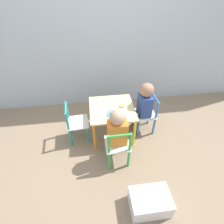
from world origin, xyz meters
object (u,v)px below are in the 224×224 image
Objects in this scene: plate_right at (122,107)px; storage_bin at (150,202)px; chair_blue at (146,115)px; child_front at (117,131)px; chair_teal at (76,124)px; chair_green at (118,146)px; kids_table at (112,112)px; child_right at (144,104)px; plate_front at (113,114)px.

plate_right is 1.06m from storage_bin.
chair_blue is 0.63m from child_front.
chair_teal is (-0.91, -0.05, 0.00)m from chair_blue.
kids_table is at bearing -90.00° from chair_green.
child_right reaches higher than chair_teal.
chair_blue is 0.38m from plate_right.
child_right is at bearing 1.79° from kids_table.
child_right is 0.27m from plate_right.
chair_teal reaches higher than plate_front.
child_front is (-0.45, -0.41, 0.16)m from chair_blue.
child_front is (-0.39, -0.40, -0.02)m from child_right.
chair_teal is 0.60m from plate_right.
plate_front is (-0.45, -0.14, 0.18)m from chair_blue.
kids_table is at bearing 102.04° from storage_bin.
chair_blue is 0.65m from chair_green.
chair_blue is 1.00× the size of chair_teal.
plate_right is at bearing 0.00° from kids_table.
plate_right reaches higher than kids_table.
chair_green is 0.18m from child_front.
storage_bin is (0.67, -0.96, -0.16)m from chair_teal.
child_right is 4.70× the size of plate_front.
chair_teal is at bearing -42.92° from chair_green.
chair_blue is 0.91m from chair_teal.
child_front reaches higher than chair_blue.
plate_front is (-0.12, -0.12, -0.00)m from plate_right.
child_front is (-0.00, 0.06, 0.16)m from chair_green.
chair_blue is at bearing -138.54° from child_front.
plate_right is at bearing 95.16° from storage_bin.
chair_green is at bearing -137.08° from chair_teal.
chair_green reaches higher than plate_right.
chair_blue and chair_green have the same top height.
kids_table is 1.52× the size of storage_bin.
plate_front is 0.96m from storage_bin.
chair_green is (0.00, -0.45, -0.10)m from kids_table.
child_right is 2.02× the size of storage_bin.
plate_right is 1.00× the size of plate_front.
chair_blue is at bearing 2.46° from plate_right.
storage_bin is (0.21, -1.00, -0.26)m from kids_table.
plate_front is at bearing -89.72° from child_front.
chair_teal is at bearing -176.25° from plate_right.
chair_green is 3.39× the size of plate_front.
kids_table is at bearing 180.00° from plate_right.
plate_right is (-0.33, -0.01, 0.18)m from chair_blue.
child_front is at bearing -89.39° from kids_table.
storage_bin is (-0.24, -1.01, -0.16)m from chair_blue.
plate_front is 0.43× the size of storage_bin.
chair_teal is 0.74× the size of child_front.
plate_right is 0.17m from plate_front.
chair_blue is at bearing 16.75° from plate_front.
chair_blue is 0.19m from child_right.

